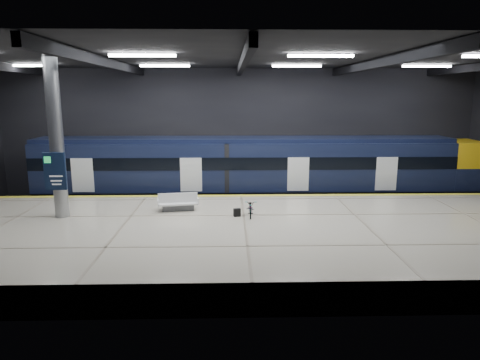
{
  "coord_description": "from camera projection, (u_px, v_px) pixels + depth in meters",
  "views": [
    {
      "loc": [
        -0.65,
        -19.39,
        6.36
      ],
      "look_at": [
        -0.09,
        1.5,
        2.2
      ],
      "focal_mm": 32.0,
      "sensor_mm": 36.0,
      "label": 1
    }
  ],
  "objects": [
    {
      "name": "ground",
      "position": [
        243.0,
        232.0,
        20.27
      ],
      "size": [
        30.0,
        30.0,
        0.0
      ],
      "primitive_type": "plane",
      "color": "black",
      "rests_on": "ground"
    },
    {
      "name": "pannier_bag",
      "position": [
        237.0,
        212.0,
        18.85
      ],
      "size": [
        0.34,
        0.25,
        0.35
      ],
      "primitive_type": "cube",
      "rotation": [
        0.0,
        0.0,
        0.26
      ],
      "color": "black",
      "rests_on": "platform"
    },
    {
      "name": "room_shell",
      "position": [
        243.0,
        110.0,
        19.16
      ],
      "size": [
        30.1,
        16.1,
        8.05
      ],
      "color": "black",
      "rests_on": "ground"
    },
    {
      "name": "info_column",
      "position": [
        56.0,
        140.0,
        18.18
      ],
      "size": [
        0.9,
        0.78,
        6.9
      ],
      "color": "#9EA0A5",
      "rests_on": "platform"
    },
    {
      "name": "train",
      "position": [
        274.0,
        169.0,
        25.31
      ],
      "size": [
        29.4,
        2.84,
        3.79
      ],
      "color": "black",
      "rests_on": "ground"
    },
    {
      "name": "rails",
      "position": [
        240.0,
        202.0,
        25.65
      ],
      "size": [
        30.0,
        1.52,
        0.16
      ],
      "color": "gray",
      "rests_on": "ground"
    },
    {
      "name": "bicycle",
      "position": [
        251.0,
        208.0,
        18.82
      ],
      "size": [
        0.55,
        1.46,
        0.76
      ],
      "primitive_type": "imported",
      "rotation": [
        0.0,
        0.0,
        -0.03
      ],
      "color": "#99999E",
      "rests_on": "platform"
    },
    {
      "name": "platform",
      "position": [
        245.0,
        238.0,
        17.71
      ],
      "size": [
        30.0,
        11.0,
        1.1
      ],
      "primitive_type": "cube",
      "color": "beige",
      "rests_on": "ground"
    },
    {
      "name": "bench",
      "position": [
        178.0,
        204.0,
        19.81
      ],
      "size": [
        1.96,
        1.04,
        0.82
      ],
      "rotation": [
        0.0,
        0.0,
        0.15
      ],
      "color": "#595B60",
      "rests_on": "platform"
    },
    {
      "name": "safety_strip",
      "position": [
        241.0,
        196.0,
        22.75
      ],
      "size": [
        30.0,
        0.4,
        0.01
      ],
      "primitive_type": "cube",
      "color": "yellow",
      "rests_on": "platform"
    }
  ]
}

